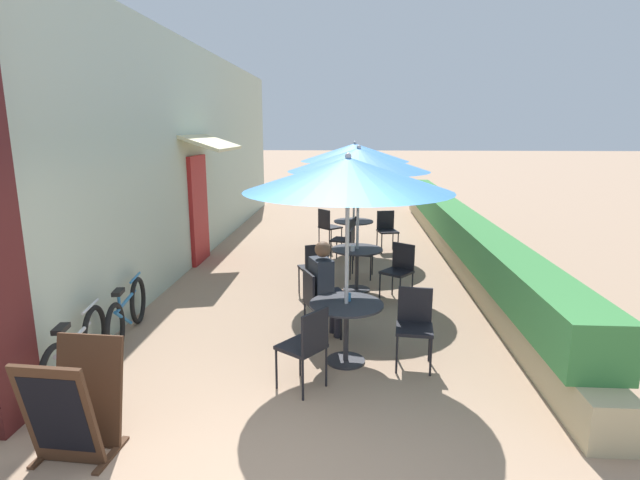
{
  "coord_description": "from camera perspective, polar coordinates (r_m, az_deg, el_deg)",
  "views": [
    {
      "loc": [
        0.6,
        -3.28,
        2.6
      ],
      "look_at": [
        0.15,
        3.87,
        1.0
      ],
      "focal_mm": 28.0,
      "sensor_mm": 36.0,
      "label": 1
    }
  ],
  "objects": [
    {
      "name": "menu_board",
      "position": [
        4.63,
        -26.23,
        -16.4
      ],
      "size": [
        0.63,
        0.67,
        0.92
      ],
      "rotation": [
        0.0,
        0.0,
        -0.06
      ],
      "color": "#422819",
      "rests_on": "ground_plane"
    },
    {
      "name": "patio_table_mid",
      "position": [
        8.14,
        4.25,
        -2.21
      ],
      "size": [
        0.83,
        0.83,
        0.7
      ],
      "color": "#28282D",
      "rests_on": "ground_plane"
    },
    {
      "name": "cafe_facade_wall",
      "position": [
        10.57,
        -13.87,
        9.46
      ],
      "size": [
        0.98,
        13.88,
        4.2
      ],
      "color": "#B2C1AD",
      "rests_on": "ground_plane"
    },
    {
      "name": "coffee_cup_mid",
      "position": [
        7.93,
        3.74,
        -0.95
      ],
      "size": [
        0.07,
        0.07,
        0.09
      ],
      "color": "white",
      "rests_on": "patio_table_mid"
    },
    {
      "name": "cafe_chair_mid_right",
      "position": [
        7.8,
        9.06,
        -3.07
      ],
      "size": [
        0.56,
        0.56,
        0.87
      ],
      "rotation": [
        0.0,
        0.0,
        8.78
      ],
      "color": "black",
      "rests_on": "ground_plane"
    },
    {
      "name": "patio_umbrella_far",
      "position": [
        10.4,
        3.98,
        9.95
      ],
      "size": [
        2.23,
        2.23,
        2.36
      ],
      "color": "#B7B7BC",
      "rests_on": "ground_plane"
    },
    {
      "name": "planter_hedge",
      "position": [
        10.55,
        15.3,
        0.85
      ],
      "size": [
        0.6,
        12.88,
        1.01
      ],
      "color": "tan",
      "rests_on": "ground_plane"
    },
    {
      "name": "coffee_cup_near",
      "position": [
        5.65,
        3.2,
        -6.54
      ],
      "size": [
        0.07,
        0.07,
        0.09
      ],
      "color": "teal",
      "rests_on": "patio_table_near"
    },
    {
      "name": "ground_plane",
      "position": [
        4.22,
        -5.93,
        -25.44
      ],
      "size": [
        120.0,
        120.0,
        0.0
      ],
      "primitive_type": "plane",
      "color": "#9E7F66"
    },
    {
      "name": "coffee_cup_far",
      "position": [
        10.57,
        4.19,
        2.45
      ],
      "size": [
        0.07,
        0.07,
        0.09
      ],
      "color": "#232328",
      "rests_on": "patio_table_far"
    },
    {
      "name": "cafe_chair_near_right",
      "position": [
        6.29,
        -0.35,
        -6.74
      ],
      "size": [
        0.53,
        0.53,
        0.87
      ],
      "rotation": [
        0.0,
        0.0,
        11.41
      ],
      "color": "black",
      "rests_on": "ground_plane"
    },
    {
      "name": "cafe_chair_far_back",
      "position": [
        10.86,
        7.64,
        1.41
      ],
      "size": [
        0.48,
        0.48,
        0.87
      ],
      "rotation": [
        0.0,
        0.0,
        9.65
      ],
      "color": "black",
      "rests_on": "ground_plane"
    },
    {
      "name": "bicycle_leaning",
      "position": [
        5.82,
        -26.08,
        -11.53
      ],
      "size": [
        0.3,
        1.68,
        0.75
      ],
      "rotation": [
        0.0,
        0.0,
        0.14
      ],
      "color": "black",
      "rests_on": "ground_plane"
    },
    {
      "name": "patio_table_near",
      "position": [
        5.66,
        3.01,
        -8.92
      ],
      "size": [
        0.83,
        0.83,
        0.7
      ],
      "color": "#28282D",
      "rests_on": "ground_plane"
    },
    {
      "name": "seated_patron_near_right",
      "position": [
        6.28,
        0.62,
        -5.15
      ],
      "size": [
        0.5,
        0.45,
        1.25
      ],
      "rotation": [
        0.0,
        0.0,
        11.41
      ],
      "color": "#23232D",
      "rests_on": "ground_plane"
    },
    {
      "name": "cafe_chair_near_back",
      "position": [
        5.08,
        -1.51,
        -11.63
      ],
      "size": [
        0.56,
        0.56,
        0.87
      ],
      "rotation": [
        0.0,
        0.0,
        13.5
      ],
      "color": "black",
      "rests_on": "ground_plane"
    },
    {
      "name": "patio_umbrella_near",
      "position": [
        5.29,
        3.21,
        7.47
      ],
      "size": [
        2.23,
        2.23,
        2.36
      ],
      "color": "#B7B7BC",
      "rests_on": "ground_plane"
    },
    {
      "name": "bicycle_second",
      "position": [
        6.79,
        -21.17,
        -7.77
      ],
      "size": [
        0.33,
        1.65,
        0.73
      ],
      "rotation": [
        0.0,
        0.0,
        0.16
      ],
      "color": "black",
      "rests_on": "ground_plane"
    },
    {
      "name": "patio_umbrella_mid",
      "position": [
        7.88,
        4.44,
        9.12
      ],
      "size": [
        2.23,
        2.23,
        2.36
      ],
      "color": "#B7B7BC",
      "rests_on": "ground_plane"
    },
    {
      "name": "cafe_chair_mid_left",
      "position": [
        7.8,
        -0.61,
        -2.89
      ],
      "size": [
        0.52,
        0.52,
        0.87
      ],
      "rotation": [
        0.0,
        0.0,
        6.69
      ],
      "color": "black",
      "rests_on": "ground_plane"
    },
    {
      "name": "patio_table_far",
      "position": [
        10.59,
        3.85,
        1.26
      ],
      "size": [
        0.83,
        0.83,
        0.7
      ],
      "color": "#28282D",
      "rests_on": "ground_plane"
    },
    {
      "name": "cafe_chair_far_right",
      "position": [
        9.86,
        3.0,
        0.37
      ],
      "size": [
        0.5,
        0.5,
        0.87
      ],
      "rotation": [
        0.0,
        0.0,
        7.56
      ],
      "color": "black",
      "rests_on": "ground_plane"
    },
    {
      "name": "cafe_chair_mid_back",
      "position": [
        8.87,
        4.3,
        -1.03
      ],
      "size": [
        0.45,
        0.45,
        0.87
      ],
      "rotation": [
        0.0,
        0.0,
        10.88
      ],
      "color": "black",
      "rests_on": "ground_plane"
    },
    {
      "name": "cafe_chair_near_left",
      "position": [
        5.7,
        10.75,
        -9.06
      ],
      "size": [
        0.44,
        0.44,
        0.87
      ],
      "rotation": [
        0.0,
        0.0,
        9.32
      ],
      "color": "black",
      "rests_on": "ground_plane"
    },
    {
      "name": "cafe_chair_far_left",
      "position": [
        11.09,
        0.89,
        1.76
      ],
      "size": [
        0.57,
        0.57,
        0.87
      ],
      "rotation": [
        0.0,
        0.0,
        5.46
      ],
      "color": "black",
      "rests_on": "ground_plane"
    }
  ]
}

